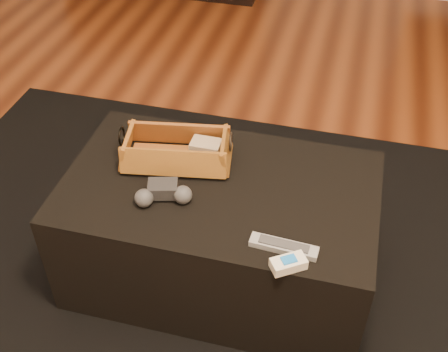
% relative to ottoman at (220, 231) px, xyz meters
% --- Properties ---
extents(floor, '(5.00, 5.50, 0.01)m').
position_rel_ottoman_xyz_m(floor, '(-0.23, -0.03, -0.23)').
color(floor, brown).
rests_on(floor, ground).
extents(area_rug, '(2.60, 2.00, 0.01)m').
position_rel_ottoman_xyz_m(area_rug, '(-0.00, -0.05, -0.22)').
color(area_rug, black).
rests_on(area_rug, floor).
extents(ottoman, '(1.00, 0.60, 0.42)m').
position_rel_ottoman_xyz_m(ottoman, '(0.00, 0.00, 0.00)').
color(ottoman, black).
rests_on(ottoman, area_rug).
extents(tv_remote, '(0.19, 0.09, 0.02)m').
position_rel_ottoman_xyz_m(tv_remote, '(-0.18, 0.06, 0.23)').
color(tv_remote, black).
rests_on(tv_remote, wicker_basket).
extents(cloth_bundle, '(0.10, 0.07, 0.05)m').
position_rel_ottoman_xyz_m(cloth_bundle, '(-0.08, 0.12, 0.25)').
color(cloth_bundle, tan).
rests_on(cloth_bundle, wicker_basket).
extents(wicker_basket, '(0.38, 0.24, 0.13)m').
position_rel_ottoman_xyz_m(wicker_basket, '(-0.17, 0.08, 0.25)').
color(wicker_basket, '#AA5E26').
rests_on(wicker_basket, ottoman).
extents(game_controller, '(0.18, 0.13, 0.06)m').
position_rel_ottoman_xyz_m(game_controller, '(-0.15, -0.11, 0.24)').
color(game_controller, black).
rests_on(game_controller, ottoman).
extents(silver_remote, '(0.20, 0.06, 0.02)m').
position_rel_ottoman_xyz_m(silver_remote, '(0.24, -0.21, 0.22)').
color(silver_remote, '#A0A2A7').
rests_on(silver_remote, ottoman).
extents(cream_gadget, '(0.11, 0.09, 0.04)m').
position_rel_ottoman_xyz_m(cream_gadget, '(0.27, -0.28, 0.23)').
color(cream_gadget, white).
rests_on(cream_gadget, ottoman).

